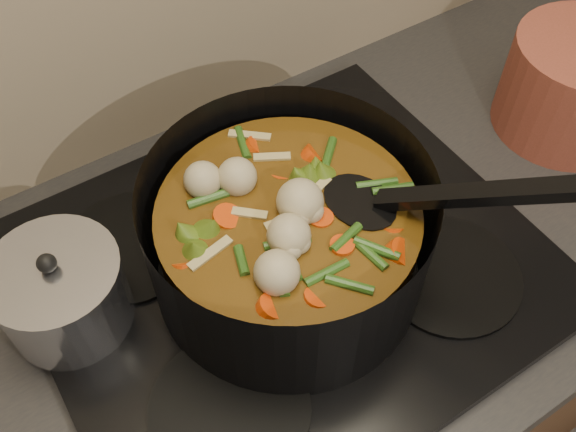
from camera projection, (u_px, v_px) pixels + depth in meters
counter at (288, 402)px, 1.20m from camera, size 2.64×0.64×0.91m
stovetop at (288, 265)px, 0.83m from camera, size 0.62×0.54×0.03m
stockpot at (289, 237)px, 0.75m from camera, size 0.43×0.43×0.24m
saucepan at (62, 293)px, 0.74m from camera, size 0.15×0.15×0.12m
terracotta_crock at (575, 86)px, 0.95m from camera, size 0.23×0.23×0.15m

